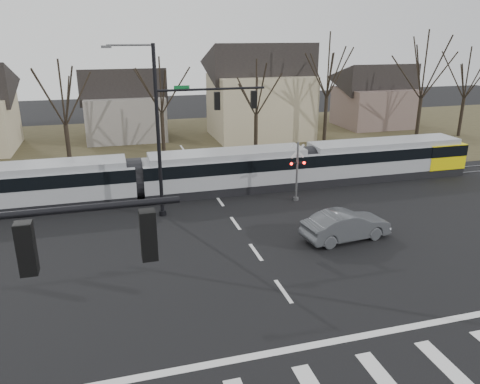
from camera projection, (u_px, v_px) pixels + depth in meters
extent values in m
plane|color=black|center=(301.00, 317.00, 18.67)|extent=(140.00, 140.00, 0.00)
cube|color=#38331E|center=(179.00, 143.00, 47.80)|extent=(140.00, 28.00, 0.01)
cube|color=silver|center=(383.00, 378.00, 15.33)|extent=(0.60, 2.60, 0.01)
cube|color=silver|center=(445.00, 365.00, 15.95)|extent=(0.60, 2.60, 0.01)
cube|color=silver|center=(320.00, 344.00, 17.03)|extent=(28.00, 0.35, 0.01)
cube|color=silver|center=(283.00, 291.00, 20.49)|extent=(0.18, 2.00, 0.01)
cube|color=silver|center=(256.00, 252.00, 24.13)|extent=(0.18, 2.00, 0.01)
cube|color=silver|center=(235.00, 223.00, 27.77)|extent=(0.18, 2.00, 0.01)
cube|color=silver|center=(220.00, 201.00, 31.41)|extent=(0.18, 2.00, 0.01)
cube|color=silver|center=(207.00, 184.00, 35.06)|extent=(0.18, 2.00, 0.01)
cube|color=silver|center=(197.00, 169.00, 38.70)|extent=(0.18, 2.00, 0.01)
cube|color=silver|center=(189.00, 157.00, 42.34)|extent=(0.18, 2.00, 0.01)
cube|color=silver|center=(182.00, 148.00, 45.98)|extent=(0.18, 2.00, 0.01)
cube|color=#59595E|center=(216.00, 196.00, 32.41)|extent=(90.00, 0.12, 0.06)
cube|color=#59595E|center=(212.00, 189.00, 33.68)|extent=(90.00, 0.12, 0.06)
cube|color=gray|center=(31.00, 187.00, 29.72)|extent=(12.94, 2.79, 2.91)
cube|color=black|center=(30.00, 178.00, 29.53)|extent=(12.96, 2.83, 0.85)
cube|color=gray|center=(228.00, 171.00, 33.05)|extent=(11.95, 2.79, 2.91)
cube|color=black|center=(228.00, 163.00, 32.86)|extent=(11.97, 2.83, 0.85)
cube|color=gray|center=(383.00, 159.00, 36.25)|extent=(12.94, 2.79, 2.91)
cube|color=black|center=(384.00, 151.00, 36.06)|extent=(12.96, 2.83, 0.85)
cube|color=yellow|center=(437.00, 154.00, 37.47)|extent=(3.19, 2.85, 1.94)
imported|color=#46494D|center=(346.00, 225.00, 25.42)|extent=(2.89, 5.32, 1.62)
cylinder|color=black|center=(1.00, 216.00, 8.49)|extent=(6.50, 0.14, 0.14)
cube|color=black|center=(26.00, 249.00, 8.80)|extent=(0.32, 0.32, 1.05)
sphere|color=#FF0C07|center=(24.00, 233.00, 8.70)|extent=(0.22, 0.22, 0.22)
cube|color=black|center=(148.00, 235.00, 9.39)|extent=(0.32, 0.32, 1.05)
sphere|color=#FF0C07|center=(147.00, 220.00, 9.28)|extent=(0.22, 0.22, 0.22)
cylinder|color=black|center=(158.00, 134.00, 27.37)|extent=(0.22, 0.22, 10.20)
cylinder|color=black|center=(163.00, 213.00, 28.97)|extent=(0.44, 0.44, 0.30)
cylinder|color=black|center=(211.00, 89.00, 27.39)|extent=(6.50, 0.14, 0.14)
cube|color=#0C5926|center=(182.00, 87.00, 26.90)|extent=(0.90, 0.03, 0.22)
cube|color=black|center=(217.00, 101.00, 27.71)|extent=(0.32, 0.32, 1.05)
sphere|color=#FF0C07|center=(217.00, 95.00, 27.60)|extent=(0.22, 0.22, 0.22)
cube|color=black|center=(254.00, 100.00, 28.29)|extent=(0.32, 0.32, 1.05)
sphere|color=#FF0C07|center=(254.00, 94.00, 28.18)|extent=(0.22, 0.22, 0.22)
cube|color=#59595B|center=(106.00, 47.00, 25.13)|extent=(0.55, 0.22, 0.14)
cylinder|color=#59595B|center=(297.00, 172.00, 30.96)|extent=(0.14, 0.14, 4.00)
cylinder|color=#59595B|center=(296.00, 199.00, 31.58)|extent=(0.36, 0.36, 0.20)
cube|color=silver|center=(298.00, 151.00, 30.51)|extent=(0.95, 0.04, 0.95)
cube|color=silver|center=(298.00, 151.00, 30.51)|extent=(0.95, 0.04, 0.95)
cube|color=black|center=(297.00, 163.00, 30.77)|extent=(1.00, 0.10, 0.12)
sphere|color=#FF0C07|center=(291.00, 164.00, 30.58)|extent=(0.18, 0.18, 0.18)
sphere|color=#FF0C07|center=(304.00, 163.00, 30.81)|extent=(0.18, 0.18, 0.18)
cube|color=gray|center=(125.00, 117.00, 49.43)|extent=(8.00, 7.00, 4.50)
cube|color=tan|center=(260.00, 106.00, 49.98)|extent=(10.00, 8.00, 6.50)
cube|color=brown|center=(374.00, 107.00, 55.98)|extent=(8.00, 7.00, 4.50)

